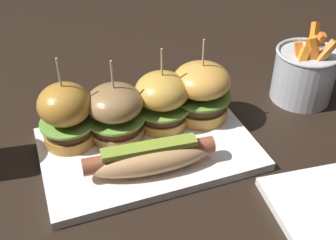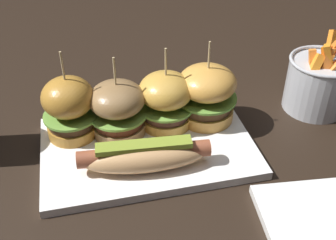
# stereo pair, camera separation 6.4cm
# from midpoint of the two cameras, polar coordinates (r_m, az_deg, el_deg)

# --- Properties ---
(ground_plane) EXTENTS (3.00, 3.00, 0.00)m
(ground_plane) POSITION_cam_midpoint_polar(r_m,az_deg,el_deg) (0.66, 0.01, -4.24)
(ground_plane) COLOR black
(platter_main) EXTENTS (0.32, 0.21, 0.01)m
(platter_main) POSITION_cam_midpoint_polar(r_m,az_deg,el_deg) (0.66, 0.01, -3.78)
(platter_main) COLOR white
(platter_main) RESTS_ON ground
(hot_dog) EXTENTS (0.19, 0.07, 0.04)m
(hot_dog) POSITION_cam_midpoint_polar(r_m,az_deg,el_deg) (0.60, -0.17, -4.92)
(hot_dog) COLOR tan
(hot_dog) RESTS_ON platter_main
(slider_far_left) EXTENTS (0.08, 0.08, 0.14)m
(slider_far_left) POSITION_cam_midpoint_polar(r_m,az_deg,el_deg) (0.65, -10.50, 1.63)
(slider_far_left) COLOR #B27B2D
(slider_far_left) RESTS_ON platter_main
(slider_center_left) EXTENTS (0.09, 0.09, 0.13)m
(slider_center_left) POSITION_cam_midpoint_polar(r_m,az_deg,el_deg) (0.65, -4.06, 1.51)
(slider_center_left) COLOR olive
(slider_center_left) RESTS_ON platter_main
(slider_center_right) EXTENTS (0.09, 0.09, 0.14)m
(slider_center_right) POSITION_cam_midpoint_polar(r_m,az_deg,el_deg) (0.67, 2.43, 2.73)
(slider_center_right) COLOR gold
(slider_center_right) RESTS_ON platter_main
(slider_far_right) EXTENTS (0.10, 0.10, 0.14)m
(slider_far_right) POSITION_cam_midpoint_polar(r_m,az_deg,el_deg) (0.69, 7.89, 3.53)
(slider_far_right) COLOR gold
(slider_far_right) RESTS_ON platter_main
(fries_bucket) EXTENTS (0.11, 0.11, 0.14)m
(fries_bucket) POSITION_cam_midpoint_polar(r_m,az_deg,el_deg) (0.79, 21.82, 4.63)
(fries_bucket) COLOR #B7BABF
(fries_bucket) RESTS_ON ground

